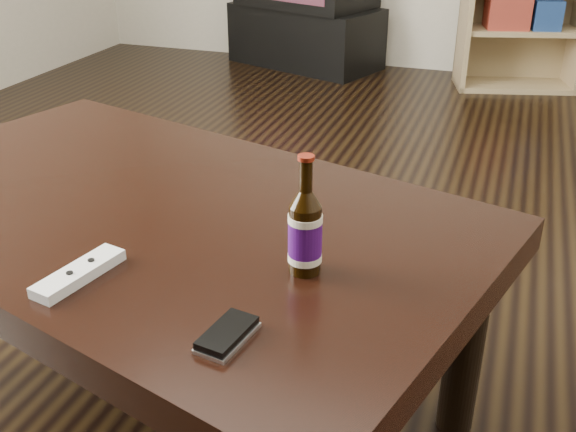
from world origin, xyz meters
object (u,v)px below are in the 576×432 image
(phone, at_px, (227,335))
(beer_bottle, at_px, (305,232))
(tv_stand, at_px, (306,36))
(remote, at_px, (79,273))
(coffee_table, at_px, (151,232))

(phone, bearing_deg, beer_bottle, 87.00)
(beer_bottle, height_order, phone, beer_bottle)
(tv_stand, xyz_separation_m, beer_bottle, (1.05, -3.29, 0.40))
(remote, bearing_deg, beer_bottle, 34.40)
(coffee_table, bearing_deg, beer_bottle, -21.07)
(coffee_table, height_order, beer_bottle, beer_bottle)
(coffee_table, height_order, remote, remote)
(remote, bearing_deg, tv_stand, 113.18)
(beer_bottle, bearing_deg, remote, -157.20)
(tv_stand, xyz_separation_m, phone, (1.01, -3.51, 0.33))
(beer_bottle, xyz_separation_m, remote, (-0.35, -0.15, -0.06))
(tv_stand, relative_size, phone, 8.58)
(phone, bearing_deg, coffee_table, 141.80)
(beer_bottle, relative_size, remote, 1.18)
(remote, bearing_deg, coffee_table, 109.01)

